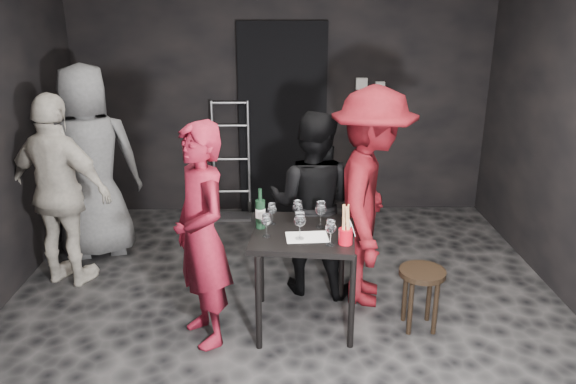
{
  "coord_description": "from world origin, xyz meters",
  "views": [
    {
      "loc": [
        -0.05,
        -3.61,
        2.33
      ],
      "look_at": [
        0.02,
        0.25,
        0.99
      ],
      "focal_mm": 35.0,
      "sensor_mm": 36.0,
      "label": 1
    }
  ],
  "objects_px": {
    "man_maroon": "(371,182)",
    "bystander_cream": "(59,184)",
    "hand_truck": "(232,196)",
    "bystander_grey": "(88,144)",
    "tasting_table": "(304,244)",
    "woman_black": "(312,203)",
    "breadstick_cup": "(346,225)",
    "wine_bottle": "(260,213)",
    "server_red": "(201,230)",
    "stool": "(422,282)"
  },
  "relations": [
    {
      "from": "man_maroon",
      "to": "bystander_cream",
      "type": "bearing_deg",
      "value": 94.28
    },
    {
      "from": "hand_truck",
      "to": "bystander_grey",
      "type": "relative_size",
      "value": 0.6
    },
    {
      "from": "man_maroon",
      "to": "bystander_grey",
      "type": "bearing_deg",
      "value": 81.54
    },
    {
      "from": "tasting_table",
      "to": "bystander_grey",
      "type": "distance_m",
      "value": 2.31
    },
    {
      "from": "hand_truck",
      "to": "woman_black",
      "type": "relative_size",
      "value": 0.84
    },
    {
      "from": "tasting_table",
      "to": "bystander_cream",
      "type": "height_order",
      "value": "bystander_cream"
    },
    {
      "from": "hand_truck",
      "to": "breadstick_cup",
      "type": "relative_size",
      "value": 4.32
    },
    {
      "from": "woman_black",
      "to": "wine_bottle",
      "type": "xyz_separation_m",
      "value": [
        -0.4,
        -0.47,
        0.1
      ]
    },
    {
      "from": "server_red",
      "to": "woman_black",
      "type": "distance_m",
      "value": 1.07
    },
    {
      "from": "woman_black",
      "to": "tasting_table",
      "type": "bearing_deg",
      "value": 97.05
    },
    {
      "from": "server_red",
      "to": "bystander_grey",
      "type": "xyz_separation_m",
      "value": [
        -1.19,
        1.43,
        0.24
      ]
    },
    {
      "from": "bystander_grey",
      "to": "breadstick_cup",
      "type": "relative_size",
      "value": 7.26
    },
    {
      "from": "man_maroon",
      "to": "wine_bottle",
      "type": "xyz_separation_m",
      "value": [
        -0.84,
        -0.3,
        -0.13
      ]
    },
    {
      "from": "hand_truck",
      "to": "bystander_grey",
      "type": "bearing_deg",
      "value": -141.57
    },
    {
      "from": "man_maroon",
      "to": "wine_bottle",
      "type": "bearing_deg",
      "value": 121.32
    },
    {
      "from": "bystander_grey",
      "to": "tasting_table",
      "type": "bearing_deg",
      "value": 131.05
    },
    {
      "from": "hand_truck",
      "to": "tasting_table",
      "type": "height_order",
      "value": "hand_truck"
    },
    {
      "from": "hand_truck",
      "to": "breadstick_cup",
      "type": "distance_m",
      "value": 2.71
    },
    {
      "from": "hand_truck",
      "to": "stool",
      "type": "relative_size",
      "value": 2.74
    },
    {
      "from": "man_maroon",
      "to": "stool",
      "type": "bearing_deg",
      "value": -132.44
    },
    {
      "from": "stool",
      "to": "man_maroon",
      "type": "relative_size",
      "value": 0.24
    },
    {
      "from": "hand_truck",
      "to": "wine_bottle",
      "type": "relative_size",
      "value": 4.34
    },
    {
      "from": "tasting_table",
      "to": "wine_bottle",
      "type": "xyz_separation_m",
      "value": [
        -0.31,
        0.07,
        0.21
      ]
    },
    {
      "from": "server_red",
      "to": "breadstick_cup",
      "type": "relative_size",
      "value": 5.62
    },
    {
      "from": "server_red",
      "to": "stool",
      "type": "bearing_deg",
      "value": 64.38
    },
    {
      "from": "hand_truck",
      "to": "stool",
      "type": "height_order",
      "value": "hand_truck"
    },
    {
      "from": "tasting_table",
      "to": "woman_black",
      "type": "distance_m",
      "value": 0.56
    },
    {
      "from": "server_red",
      "to": "wine_bottle",
      "type": "bearing_deg",
      "value": 92.35
    },
    {
      "from": "tasting_table",
      "to": "hand_truck",
      "type": "bearing_deg",
      "value": 107.4
    },
    {
      "from": "tasting_table",
      "to": "wine_bottle",
      "type": "distance_m",
      "value": 0.38
    },
    {
      "from": "woman_black",
      "to": "wine_bottle",
      "type": "relative_size",
      "value": 5.14
    },
    {
      "from": "bystander_grey",
      "to": "wine_bottle",
      "type": "relative_size",
      "value": 7.29
    },
    {
      "from": "hand_truck",
      "to": "bystander_grey",
      "type": "xyz_separation_m",
      "value": [
        -1.2,
        -0.96,
        0.85
      ]
    },
    {
      "from": "stool",
      "to": "bystander_grey",
      "type": "relative_size",
      "value": 0.22
    },
    {
      "from": "woman_black",
      "to": "stool",
      "type": "bearing_deg",
      "value": 158.19
    },
    {
      "from": "tasting_table",
      "to": "bystander_cream",
      "type": "bearing_deg",
      "value": 160.56
    },
    {
      "from": "tasting_table",
      "to": "stool",
      "type": "distance_m",
      "value": 0.91
    },
    {
      "from": "stool",
      "to": "man_maroon",
      "type": "distance_m",
      "value": 0.83
    },
    {
      "from": "stool",
      "to": "server_red",
      "type": "xyz_separation_m",
      "value": [
        -1.56,
        -0.1,
        0.47
      ]
    },
    {
      "from": "server_red",
      "to": "bystander_grey",
      "type": "relative_size",
      "value": 0.77
    },
    {
      "from": "man_maroon",
      "to": "bystander_cream",
      "type": "xyz_separation_m",
      "value": [
        -2.51,
        0.32,
        -0.1
      ]
    },
    {
      "from": "hand_truck",
      "to": "tasting_table",
      "type": "relative_size",
      "value": 1.72
    },
    {
      "from": "bystander_cream",
      "to": "wine_bottle",
      "type": "xyz_separation_m",
      "value": [
        1.66,
        -0.63,
        -0.02
      ]
    },
    {
      "from": "hand_truck",
      "to": "breadstick_cup",
      "type": "xyz_separation_m",
      "value": [
        0.97,
        -2.44,
        0.65
      ]
    },
    {
      "from": "breadstick_cup",
      "to": "server_red",
      "type": "bearing_deg",
      "value": 177.26
    },
    {
      "from": "hand_truck",
      "to": "woman_black",
      "type": "height_order",
      "value": "woman_black"
    },
    {
      "from": "server_red",
      "to": "bystander_cream",
      "type": "xyz_separation_m",
      "value": [
        -1.27,
        0.87,
        0.05
      ]
    },
    {
      "from": "server_red",
      "to": "woman_black",
      "type": "height_order",
      "value": "server_red"
    },
    {
      "from": "bystander_cream",
      "to": "hand_truck",
      "type": "bearing_deg",
      "value": -110.25
    },
    {
      "from": "server_red",
      "to": "bystander_cream",
      "type": "height_order",
      "value": "bystander_cream"
    }
  ]
}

